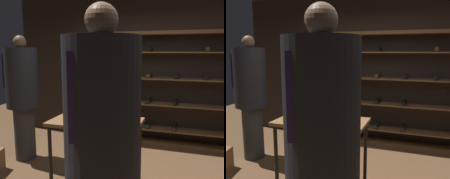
{
  "view_description": "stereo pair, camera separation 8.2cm",
  "coord_description": "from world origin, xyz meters",
  "views": [
    {
      "loc": [
        0.78,
        -2.65,
        1.76
      ],
      "look_at": [
        -0.12,
        0.18,
        1.29
      ],
      "focal_mm": 39.34,
      "sensor_mm": 36.0,
      "label": 1
    },
    {
      "loc": [
        0.86,
        -2.62,
        1.76
      ],
      "look_at": [
        -0.12,
        0.18,
        1.29
      ],
      "focal_mm": 39.34,
      "sensor_mm": 36.0,
      "label": 2
    }
  ],
  "objects": [
    {
      "name": "back_wall",
      "position": [
        0.0,
        2.1,
        1.43
      ],
      "size": [
        5.55,
        0.1,
        2.85
      ],
      "primitive_type": "cube",
      "color": "black",
      "rests_on": "ground"
    },
    {
      "name": "wine_rack",
      "position": [
        0.05,
        1.89,
        1.04
      ],
      "size": [
        3.2,
        0.32,
        2.11
      ],
      "color": "brown",
      "rests_on": "ground"
    },
    {
      "name": "tasting_table",
      "position": [
        -0.24,
        -0.07,
        0.83
      ],
      "size": [
        1.05,
        0.59,
        0.96
      ],
      "color": "brown",
      "rests_on": "ground"
    },
    {
      "name": "person_guest_khaki",
      "position": [
        -1.75,
        0.59,
        1.1
      ],
      "size": [
        0.5,
        0.5,
        2.0
      ],
      "rotation": [
        0.0,
        0.0,
        1.0
      ],
      "color": "#2F2F2F",
      "rests_on": "ground"
    },
    {
      "name": "person_bystander_red_print",
      "position": [
        0.24,
        -1.16,
        1.14
      ],
      "size": [
        0.51,
        0.51,
        2.06
      ],
      "rotation": [
        0.0,
        0.0,
        0.37
      ],
      "color": "#252525",
      "rests_on": "ground"
    },
    {
      "name": "wine_bottle_gold_foil",
      "position": [
        0.09,
        -0.25,
        1.1
      ],
      "size": [
        0.08,
        0.08,
        0.38
      ],
      "color": "#4C3314",
      "rests_on": "tasting_table"
    },
    {
      "name": "wine_bottle_green_slim",
      "position": [
        -0.54,
        -0.16,
        1.09
      ],
      "size": [
        0.08,
        0.08,
        0.35
      ],
      "color": "black",
      "rests_on": "tasting_table"
    },
    {
      "name": "wine_bottle_red_label",
      "position": [
        -0.25,
        -0.03,
        1.09
      ],
      "size": [
        0.07,
        0.07,
        0.36
      ],
      "color": "#4C3314",
      "rests_on": "tasting_table"
    },
    {
      "name": "wine_glass_stemmed_left",
      "position": [
        -0.03,
        -0.21,
        1.06
      ],
      "size": [
        0.08,
        0.08,
        0.13
      ],
      "color": "silver",
      "rests_on": "tasting_table"
    }
  ]
}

